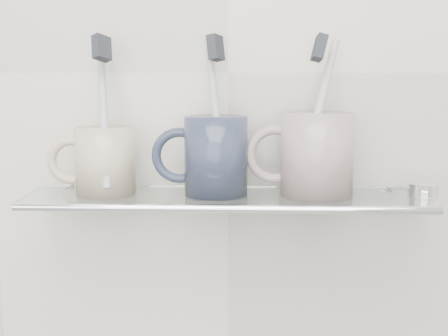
{
  "coord_description": "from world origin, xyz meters",
  "views": [
    {
      "loc": [
        0.03,
        0.28,
        1.26
      ],
      "look_at": [
        -0.0,
        1.04,
        1.13
      ],
      "focal_mm": 50.0,
      "sensor_mm": 36.0,
      "label": 1
    }
  ],
  "objects_px": {
    "shelf_glass": "(226,198)",
    "mug_left": "(105,161)",
    "mug_center": "(216,156)",
    "mug_right": "(317,155)"
  },
  "relations": [
    {
      "from": "shelf_glass",
      "to": "mug_left",
      "type": "distance_m",
      "value": 0.16
    },
    {
      "from": "shelf_glass",
      "to": "mug_left",
      "type": "relative_size",
      "value": 6.01
    },
    {
      "from": "mug_left",
      "to": "mug_center",
      "type": "bearing_deg",
      "value": -21.82
    },
    {
      "from": "shelf_glass",
      "to": "mug_left",
      "type": "bearing_deg",
      "value": 178.12
    },
    {
      "from": "shelf_glass",
      "to": "mug_right",
      "type": "height_order",
      "value": "mug_right"
    },
    {
      "from": "mug_center",
      "to": "mug_right",
      "type": "relative_size",
      "value": 0.96
    },
    {
      "from": "mug_right",
      "to": "mug_center",
      "type": "bearing_deg",
      "value": 165.5
    },
    {
      "from": "shelf_glass",
      "to": "mug_right",
      "type": "xyz_separation_m",
      "value": [
        0.11,
        0.0,
        0.06
      ]
    },
    {
      "from": "mug_center",
      "to": "shelf_glass",
      "type": "bearing_deg",
      "value": 1.27
    },
    {
      "from": "mug_left",
      "to": "mug_right",
      "type": "relative_size",
      "value": 0.81
    }
  ]
}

